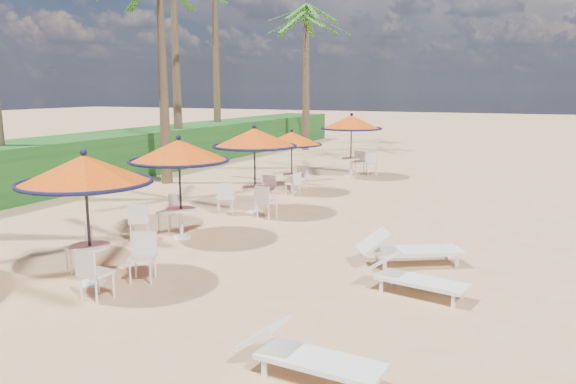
{
  "coord_description": "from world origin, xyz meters",
  "views": [
    {
      "loc": [
        2.72,
        -7.69,
        3.62
      ],
      "look_at": [
        -2.73,
        4.22,
        1.2
      ],
      "focal_mm": 35.0,
      "sensor_mm": 36.0,
      "label": 1
    }
  ],
  "objects_px": {
    "station_4": "(353,128)",
    "lounger_mid": "(411,277)",
    "station_0": "(88,186)",
    "lounger_near": "(306,354)",
    "station_3": "(291,146)",
    "lounger_far": "(406,249)",
    "station_1": "(176,160)",
    "station_2": "(254,148)"
  },
  "relations": [
    {
      "from": "lounger_mid",
      "to": "lounger_near",
      "type": "bearing_deg",
      "value": -88.69
    },
    {
      "from": "lounger_near",
      "to": "lounger_mid",
      "type": "xyz_separation_m",
      "value": [
        0.56,
        3.52,
        -0.01
      ]
    },
    {
      "from": "station_1",
      "to": "lounger_near",
      "type": "xyz_separation_m",
      "value": [
        5.48,
        -4.96,
        -1.61
      ]
    },
    {
      "from": "station_2",
      "to": "lounger_near",
      "type": "height_order",
      "value": "station_2"
    },
    {
      "from": "station_4",
      "to": "lounger_far",
      "type": "xyz_separation_m",
      "value": [
        4.8,
        -11.05,
        -1.65
      ]
    },
    {
      "from": "station_3",
      "to": "lounger_mid",
      "type": "relative_size",
      "value": 1.15
    },
    {
      "from": "station_0",
      "to": "lounger_mid",
      "type": "height_order",
      "value": "station_0"
    },
    {
      "from": "station_0",
      "to": "station_4",
      "type": "distance_m",
      "value": 14.58
    },
    {
      "from": "station_1",
      "to": "station_3",
      "type": "height_order",
      "value": "station_1"
    },
    {
      "from": "station_4",
      "to": "lounger_far",
      "type": "relative_size",
      "value": 1.2
    },
    {
      "from": "station_1",
      "to": "lounger_far",
      "type": "xyz_separation_m",
      "value": [
        5.6,
        0.13,
        -1.57
      ]
    },
    {
      "from": "station_2",
      "to": "lounger_near",
      "type": "xyz_separation_m",
      "value": [
        5.13,
        -8.3,
        -1.58
      ]
    },
    {
      "from": "station_3",
      "to": "station_4",
      "type": "bearing_deg",
      "value": 79.37
    },
    {
      "from": "lounger_far",
      "to": "station_2",
      "type": "bearing_deg",
      "value": 117.25
    },
    {
      "from": "station_0",
      "to": "station_3",
      "type": "xyz_separation_m",
      "value": [
        -0.52,
        10.18,
        -0.23
      ]
    },
    {
      "from": "station_4",
      "to": "station_2",
      "type": "bearing_deg",
      "value": -93.3
    },
    {
      "from": "station_2",
      "to": "station_3",
      "type": "relative_size",
      "value": 1.17
    },
    {
      "from": "station_1",
      "to": "lounger_mid",
      "type": "distance_m",
      "value": 6.42
    },
    {
      "from": "lounger_far",
      "to": "station_4",
      "type": "bearing_deg",
      "value": 82.12
    },
    {
      "from": "station_3",
      "to": "lounger_far",
      "type": "xyz_separation_m",
      "value": [
        5.62,
        -6.65,
        -1.27
      ]
    },
    {
      "from": "station_0",
      "to": "lounger_mid",
      "type": "xyz_separation_m",
      "value": [
        5.54,
        1.96,
        -1.55
      ]
    },
    {
      "from": "lounger_mid",
      "to": "station_3",
      "type": "bearing_deg",
      "value": 136.78
    },
    {
      "from": "lounger_mid",
      "to": "lounger_far",
      "type": "bearing_deg",
      "value": 116.1
    },
    {
      "from": "station_3",
      "to": "lounger_near",
      "type": "xyz_separation_m",
      "value": [
        5.5,
        -11.75,
        -1.31
      ]
    },
    {
      "from": "station_2",
      "to": "station_0",
      "type": "bearing_deg",
      "value": -88.76
    },
    {
      "from": "station_3",
      "to": "station_4",
      "type": "distance_m",
      "value": 4.49
    },
    {
      "from": "lounger_far",
      "to": "lounger_mid",
      "type": "bearing_deg",
      "value": -105.61
    },
    {
      "from": "station_3",
      "to": "lounger_near",
      "type": "relative_size",
      "value": 1.16
    },
    {
      "from": "station_4",
      "to": "station_1",
      "type": "bearing_deg",
      "value": -94.12
    },
    {
      "from": "lounger_near",
      "to": "lounger_far",
      "type": "distance_m",
      "value": 5.1
    },
    {
      "from": "station_0",
      "to": "station_2",
      "type": "distance_m",
      "value": 6.74
    },
    {
      "from": "station_0",
      "to": "station_1",
      "type": "distance_m",
      "value": 3.44
    },
    {
      "from": "lounger_near",
      "to": "station_3",
      "type": "bearing_deg",
      "value": 118.86
    },
    {
      "from": "station_2",
      "to": "station_3",
      "type": "height_order",
      "value": "station_2"
    },
    {
      "from": "lounger_near",
      "to": "lounger_far",
      "type": "relative_size",
      "value": 0.88
    },
    {
      "from": "station_0",
      "to": "lounger_near",
      "type": "xyz_separation_m",
      "value": [
        4.98,
        -1.57,
        -1.55
      ]
    },
    {
      "from": "station_0",
      "to": "lounger_near",
      "type": "distance_m",
      "value": 5.45
    },
    {
      "from": "station_1",
      "to": "lounger_near",
      "type": "distance_m",
      "value": 7.57
    },
    {
      "from": "station_4",
      "to": "lounger_mid",
      "type": "relative_size",
      "value": 1.36
    },
    {
      "from": "station_1",
      "to": "station_2",
      "type": "xyz_separation_m",
      "value": [
        0.35,
        3.34,
        -0.03
      ]
    },
    {
      "from": "station_0",
      "to": "lounger_near",
      "type": "bearing_deg",
      "value": -17.45
    },
    {
      "from": "station_0",
      "to": "lounger_near",
      "type": "relative_size",
      "value": 1.32
    }
  ]
}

